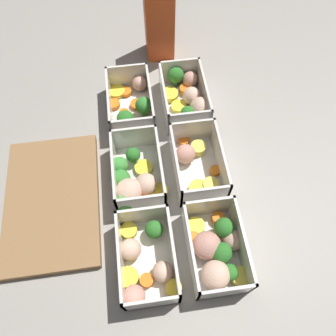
# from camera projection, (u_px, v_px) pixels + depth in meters

# --- Properties ---
(ground_plane) EXTENTS (4.00, 4.00, 0.00)m
(ground_plane) POSITION_uv_depth(u_px,v_px,m) (168.00, 173.00, 0.68)
(ground_plane) COLOR gray
(container_near_left) EXTENTS (0.16, 0.11, 0.07)m
(container_near_left) POSITION_uv_depth(u_px,v_px,m) (217.00, 251.00, 0.58)
(container_near_left) COLOR silver
(container_near_left) RESTS_ON ground_plane
(container_near_center) EXTENTS (0.16, 0.10, 0.07)m
(container_near_center) POSITION_uv_depth(u_px,v_px,m) (196.00, 163.00, 0.67)
(container_near_center) COLOR silver
(container_near_center) RESTS_ON ground_plane
(container_near_right) EXTENTS (0.17, 0.11, 0.07)m
(container_near_right) POSITION_uv_depth(u_px,v_px,m) (188.00, 98.00, 0.75)
(container_near_right) COLOR silver
(container_near_right) RESTS_ON ground_plane
(container_far_left) EXTENTS (0.17, 0.12, 0.07)m
(container_far_left) POSITION_uv_depth(u_px,v_px,m) (145.00, 261.00, 0.57)
(container_far_left) COLOR silver
(container_far_left) RESTS_ON ground_plane
(container_far_center) EXTENTS (0.16, 0.11, 0.07)m
(container_far_center) POSITION_uv_depth(u_px,v_px,m) (134.00, 179.00, 0.65)
(container_far_center) COLOR silver
(container_far_center) RESTS_ON ground_plane
(container_far_right) EXTENTS (0.16, 0.10, 0.07)m
(container_far_right) POSITION_uv_depth(u_px,v_px,m) (132.00, 105.00, 0.74)
(container_far_right) COLOR silver
(container_far_right) RESTS_ON ground_plane
(juice_carton) EXTENTS (0.07, 0.07, 0.20)m
(juice_carton) POSITION_uv_depth(u_px,v_px,m) (159.00, 20.00, 0.77)
(juice_carton) COLOR #D14C1E
(juice_carton) RESTS_ON ground_plane
(cutting_board) EXTENTS (0.28, 0.18, 0.02)m
(cutting_board) POSITION_uv_depth(u_px,v_px,m) (52.00, 201.00, 0.64)
(cutting_board) COLOR olive
(cutting_board) RESTS_ON ground_plane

